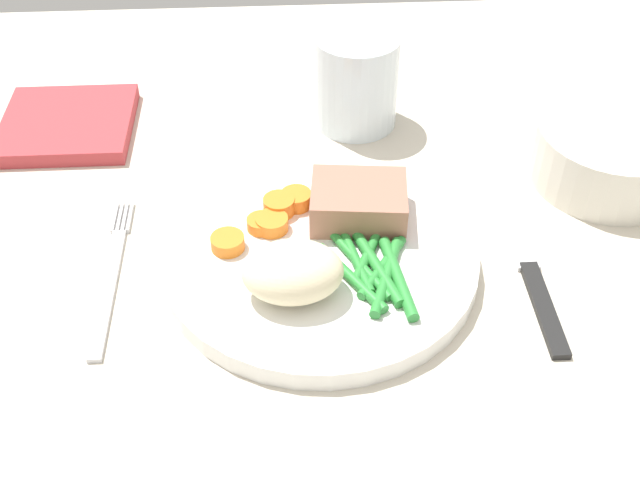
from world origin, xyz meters
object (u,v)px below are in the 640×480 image
dinner_plate (320,258)px  meat_portion (359,202)px  napkin (68,124)px  fork (111,274)px  knife (525,258)px  water_glass (356,87)px  salad_bowl (612,152)px

dinner_plate → meat_portion: (3.16, 3.68, 2.21)cm
napkin → meat_portion: bearing=-31.8°
meat_portion → fork: size_ratio=0.43×
knife → water_glass: 22.91cm
knife → dinner_plate: bearing=175.7°
dinner_plate → water_glass: water_glass is taller
dinner_plate → knife: (15.52, -0.29, -0.60)cm
salad_bowl → fork: bearing=-166.6°
meat_portion → salad_bowl: (21.57, 5.64, -0.20)cm
water_glass → salad_bowl: water_glass is taller
napkin → dinner_plate: bearing=-41.2°
knife → salad_bowl: (9.21, 9.60, 2.61)cm
meat_portion → salad_bowl: 22.29cm
fork → napkin: size_ratio=1.43×
dinner_plate → salad_bowl: (24.72, 9.32, 2.01)cm
meat_portion → water_glass: bearing=85.6°
water_glass → napkin: bearing=-179.7°
fork → knife: bearing=2.7°
meat_portion → fork: bearing=-168.1°
meat_portion → water_glass: water_glass is taller
knife → salad_bowl: 13.56cm
salad_bowl → knife: bearing=-133.8°
water_glass → napkin: water_glass is taller
water_glass → salad_bowl: 22.75cm
dinner_plate → water_glass: size_ratio=2.72×
meat_portion → napkin: bearing=148.2°
dinner_plate → meat_portion: meat_portion is taller
knife → salad_bowl: size_ratio=1.63×
knife → salad_bowl: salad_bowl is taller
water_glass → salad_bowl: size_ratio=0.68×
water_glass → dinner_plate: bearing=-102.7°
dinner_plate → salad_bowl: salad_bowl is taller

